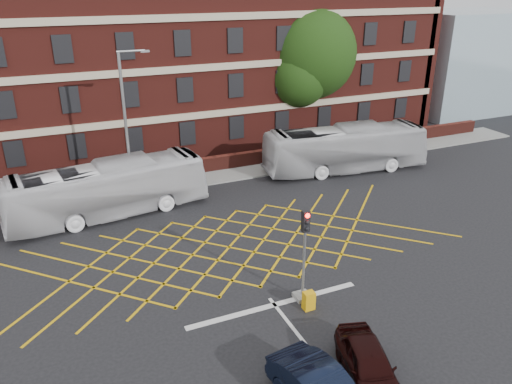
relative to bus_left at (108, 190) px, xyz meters
name	(u,v)px	position (x,y,z in m)	size (l,w,h in m)	color
ground	(244,266)	(5.08, -8.55, -1.63)	(120.00, 120.00, 0.00)	black
victorian_building	(141,48)	(5.33, 13.45, 6.21)	(51.00, 12.17, 20.40)	#531A15
boundary_wall	(173,170)	(5.08, 4.45, -1.08)	(56.00, 0.50, 1.10)	#4B1914
far_pavement	(178,181)	(5.08, 3.45, -1.57)	(60.00, 3.00, 0.12)	slate
glass_block	(464,61)	(39.08, 12.45, 3.37)	(14.00, 10.00, 10.00)	#99B2BF
box_junction_hatching	(229,247)	(5.08, -6.55, -1.62)	(11.50, 0.12, 0.02)	#CC990C
stop_line	(275,305)	(5.08, -12.05, -1.62)	(8.00, 0.30, 0.02)	silver
bus_left	(108,190)	(0.00, 0.00, 0.00)	(2.73, 11.69, 3.26)	silver
bus_right	(345,149)	(16.91, 0.76, 0.04)	(2.80, 11.96, 3.33)	#B9BABE
car_maroon	(369,364)	(6.17, -17.30, -0.95)	(1.61, 4.00, 1.36)	black
deciduous_tree	(310,60)	(18.23, 8.73, 5.17)	(7.71, 7.53, 11.09)	black
traffic_light_near	(304,264)	(6.42, -12.10, 0.14)	(0.70, 0.70, 4.27)	slate
street_lamp	(130,153)	(1.70, 1.29, 1.60)	(2.25, 1.00, 9.29)	slate
utility_cabinet	(309,301)	(6.29, -12.87, -1.22)	(0.48, 0.37, 0.82)	#DD9F0D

